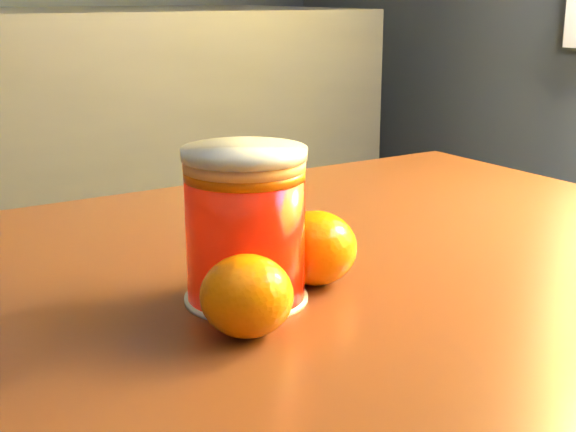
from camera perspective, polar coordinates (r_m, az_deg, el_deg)
table at (r=0.64m, az=-1.61°, el=-12.93°), size 0.99×0.71×0.72m
juice_glass at (r=0.56m, az=-3.06°, el=-0.77°), size 0.09×0.09×0.11m
orange_front at (r=0.60m, az=1.93°, el=-2.27°), size 0.08×0.08×0.06m
orange_back at (r=0.61m, az=1.10°, el=-2.16°), size 0.06×0.06×0.05m
orange_extra at (r=0.51m, az=-2.95°, el=-5.70°), size 0.07×0.07×0.05m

